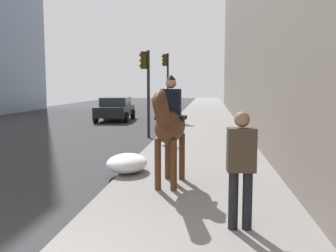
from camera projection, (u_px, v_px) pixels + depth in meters
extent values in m
ellipsoid|color=#4C2B16|center=(171.00, 126.00, 7.69)|extent=(1.55, 0.72, 0.66)
cylinder|color=#4C2B16|center=(174.00, 165.00, 7.30)|extent=(0.13, 0.13, 1.02)
cylinder|color=#4C2B16|center=(158.00, 164.00, 7.36)|extent=(0.13, 0.13, 1.02)
cylinder|color=#4C2B16|center=(182.00, 157.00, 8.17)|extent=(0.13, 0.13, 1.02)
cylinder|color=#4C2B16|center=(168.00, 156.00, 8.24)|extent=(0.13, 0.13, 1.02)
cylinder|color=#4C2B16|center=(162.00, 112.00, 6.90)|extent=(0.66, 0.35, 0.68)
ellipsoid|color=#4C2B16|center=(159.00, 99.00, 6.67)|extent=(0.65, 0.29, 0.49)
cylinder|color=black|center=(177.00, 127.00, 8.39)|extent=(0.29, 0.13, 0.55)
cube|color=black|center=(171.00, 118.00, 7.72)|extent=(0.50, 0.64, 0.08)
cube|color=black|center=(171.00, 102.00, 7.68)|extent=(0.32, 0.41, 0.55)
sphere|color=tan|center=(171.00, 83.00, 7.64)|extent=(0.22, 0.22, 0.22)
cone|color=black|center=(171.00, 77.00, 7.63)|extent=(0.22, 0.22, 0.10)
cylinder|color=black|center=(233.00, 200.00, 5.34)|extent=(0.14, 0.14, 0.85)
cylinder|color=black|center=(247.00, 200.00, 5.33)|extent=(0.14, 0.14, 0.85)
cube|color=#3F3326|center=(241.00, 150.00, 5.26)|extent=(0.28, 0.41, 0.62)
sphere|color=#8C664C|center=(242.00, 119.00, 5.21)|extent=(0.22, 0.22, 0.22)
cube|color=black|center=(115.00, 111.00, 22.88)|extent=(4.08, 1.99, 0.60)
cube|color=#262D38|center=(116.00, 102.00, 23.06)|extent=(2.25, 1.69, 0.52)
cylinder|color=black|center=(126.00, 117.00, 21.63)|extent=(0.65, 0.25, 0.64)
cylinder|color=black|center=(96.00, 117.00, 21.74)|extent=(0.65, 0.25, 0.64)
cylinder|color=black|center=(133.00, 114.00, 24.09)|extent=(0.65, 0.25, 0.64)
cylinder|color=black|center=(105.00, 114.00, 24.20)|extent=(0.65, 0.25, 0.64)
cylinder|color=black|center=(148.00, 95.00, 15.41)|extent=(0.12, 0.12, 3.60)
cube|color=#2D280C|center=(144.00, 60.00, 15.27)|extent=(0.20, 0.24, 0.70)
sphere|color=red|center=(141.00, 55.00, 15.26)|extent=(0.14, 0.14, 0.14)
sphere|color=orange|center=(141.00, 60.00, 15.29)|extent=(0.14, 0.14, 0.14)
sphere|color=green|center=(141.00, 66.00, 15.31)|extent=(0.14, 0.14, 0.14)
cylinder|color=black|center=(168.00, 88.00, 22.50)|extent=(0.12, 0.12, 4.09)
cube|color=#2D280C|center=(165.00, 60.00, 22.34)|extent=(0.20, 0.24, 0.70)
sphere|color=red|center=(163.00, 56.00, 22.33)|extent=(0.14, 0.14, 0.14)
sphere|color=orange|center=(163.00, 60.00, 22.36)|extent=(0.14, 0.14, 0.14)
sphere|color=green|center=(163.00, 64.00, 22.38)|extent=(0.14, 0.14, 0.14)
ellipsoid|color=white|center=(127.00, 163.00, 8.90)|extent=(1.25, 0.96, 0.43)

